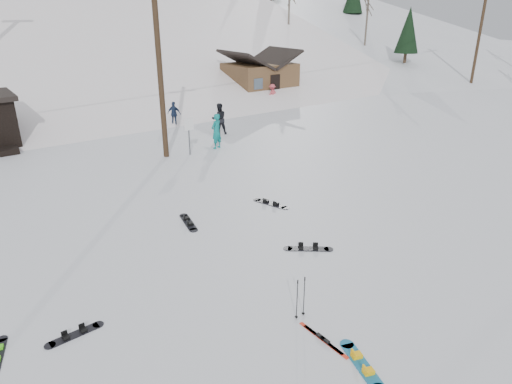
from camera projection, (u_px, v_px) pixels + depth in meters
ground at (344, 316)px, 10.92m from camera, size 200.00×200.00×0.00m
ski_slope at (16, 170)px, 56.81m from camera, size 60.00×85.24×65.97m
ridge_right at (280, 126)px, 73.20m from camera, size 45.66×93.98×54.59m
treeline_right at (306, 61)px, 61.95m from camera, size 20.00×60.00×10.00m
utility_pole at (159, 58)px, 20.76m from camera, size 2.00×0.26×9.00m
utility_pole_right at (480, 33)px, 40.30m from camera, size 2.00×0.26×9.00m
trail_sign at (189, 130)px, 22.32m from camera, size 0.50×0.09×1.85m
cabin at (260, 79)px, 36.51m from camera, size 5.39×4.40×3.77m
hero_snowboard at (362, 365)px, 9.39m from camera, size 0.72×1.56×0.11m
hero_skis at (323, 339)px, 10.12m from camera, size 0.12×1.47×0.08m
ski_poles at (301, 298)px, 10.68m from camera, size 0.29×0.08×1.07m
board_scatter_a at (75, 334)px, 10.27m from camera, size 1.34×0.34×0.09m
board_scatter_b at (188, 222)px, 15.60m from camera, size 0.55×1.52×0.11m
board_scatter_d at (308, 248)px, 13.90m from camera, size 1.27×1.04×0.11m
board_scatter_f at (271, 203)px, 17.07m from camera, size 0.69×1.49×0.11m
skier_teal at (216, 131)px, 23.49m from camera, size 0.77×0.64×1.82m
skier_dark at (219, 119)px, 26.12m from camera, size 1.02×0.89×1.79m
skier_pink at (272, 94)px, 34.49m from camera, size 1.04×0.73×1.47m
skier_navy at (174, 114)px, 28.10m from camera, size 0.85×0.89×1.48m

